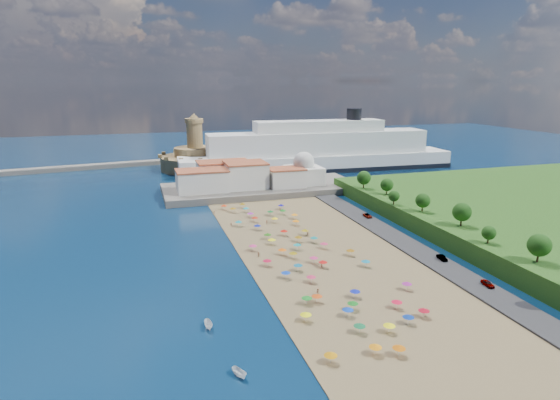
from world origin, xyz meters
name	(u,v)px	position (x,y,z in m)	size (l,w,h in m)	color
ground	(291,244)	(0.00, 0.00, 0.00)	(700.00, 700.00, 0.00)	#071938
terrace	(262,188)	(10.00, 73.00, 1.50)	(90.00, 36.00, 3.00)	#59544C
jetty	(204,177)	(-12.00, 108.00, 1.20)	(18.00, 70.00, 2.40)	#59544C
breakwater	(14,172)	(-110.00, 153.00, 1.30)	(200.00, 7.00, 2.60)	#59544C
waterfront_buildings	(234,176)	(-3.05, 73.64, 7.88)	(57.00, 29.00, 11.00)	silver
domed_building	(304,171)	(30.00, 71.00, 8.97)	(16.00, 16.00, 15.00)	silver
fortress	(196,158)	(-12.00, 138.00, 6.68)	(40.00, 40.00, 32.40)	#9F854F
cruise_ship	(319,152)	(55.35, 115.20, 10.31)	(160.12, 30.08, 34.82)	black
beach_parasols	(300,250)	(-1.14, -10.99, 2.15)	(32.57, 113.43, 2.20)	gray
beachgoers	(281,240)	(-2.82, 1.65, 1.12)	(31.34, 94.42, 1.83)	tan
moored_boats	(221,345)	(-31.95, -52.51, 0.75)	(4.80, 22.07, 1.54)	white
parked_cars	(415,242)	(36.00, -13.63, 1.36)	(2.43, 67.83, 1.37)	gray
hillside_trees	(435,206)	(48.11, -5.58, 10.11)	(11.69, 107.97, 7.47)	#382314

